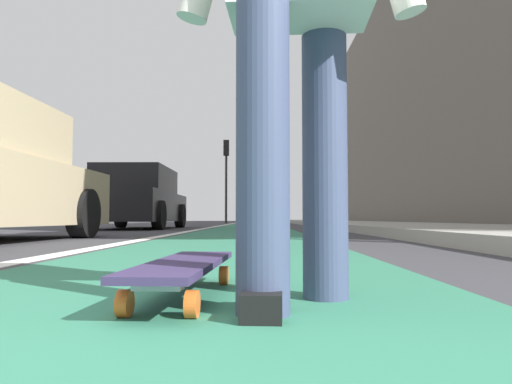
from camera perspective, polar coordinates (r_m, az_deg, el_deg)
name	(u,v)px	position (r m, az deg, el deg)	size (l,w,h in m)	color
ground_plane	(249,230)	(10.41, -0.89, -4.52)	(80.00, 80.00, 0.00)	#38383D
bike_lane_paint	(256,223)	(24.41, -0.05, -3.74)	(56.00, 1.92, 0.00)	#2D7256
lane_stripe_white	(228,224)	(20.45, -3.30, -3.85)	(52.00, 0.16, 0.01)	silver
sidewalk_curb	(344,223)	(18.68, 10.40, -3.67)	(52.00, 3.20, 0.13)	#9E9B93
building_facade	(391,108)	(23.80, 15.71, 9.58)	(40.00, 1.20, 10.90)	slate
skateboard	(184,268)	(1.52, -8.53, -8.90)	(0.85, 0.24, 0.11)	orange
parked_car_mid	(138,200)	(12.12, -13.89, -0.88)	(4.35, 1.86, 1.48)	black
traffic_light	(226,166)	(24.72, -3.56, 3.14)	(0.33, 0.28, 4.28)	#2D2D2D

